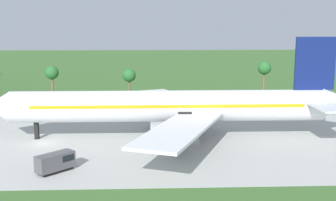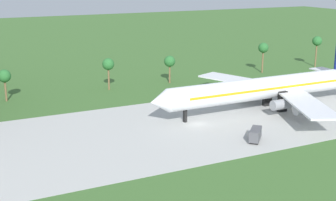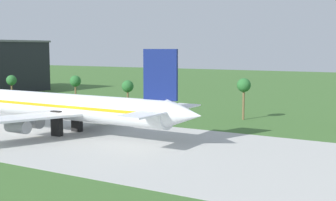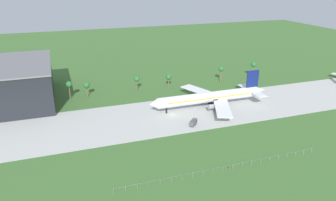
# 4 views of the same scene
# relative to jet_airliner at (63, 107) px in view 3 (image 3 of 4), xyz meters

# --- Properties ---
(jet_airliner) EXTENTS (68.09, 52.93, 18.27)m
(jet_airliner) POSITION_rel_jet_airliner_xyz_m (0.00, 0.00, 0.00)
(jet_airliner) COLOR white
(jet_airliner) RESTS_ON ground_plane
(palm_tree_row) EXTENTS (125.50, 3.60, 11.64)m
(palm_tree_row) POSITION_rel_jet_airliner_xyz_m (-15.92, 38.48, 2.27)
(palm_tree_row) COLOR brown
(palm_tree_row) RESTS_ON ground_plane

